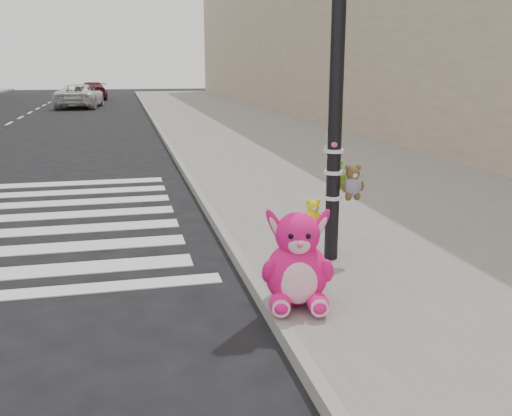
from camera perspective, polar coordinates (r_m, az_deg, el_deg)
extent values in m
plane|color=black|center=(4.95, -14.85, -15.28)|extent=(120.00, 120.00, 0.00)
cube|color=slate|center=(15.28, 5.19, 5.23)|extent=(7.00, 80.00, 0.14)
cube|color=gray|center=(14.58, -7.84, 4.73)|extent=(0.12, 80.00, 0.15)
cube|color=#BEAB91|center=(26.54, 10.28, 19.44)|extent=(5.00, 60.00, 10.00)
cylinder|color=black|center=(6.58, 8.03, 11.74)|extent=(0.16, 0.16, 4.00)
cylinder|color=white|center=(6.74, 7.67, 1.06)|extent=(0.22, 0.22, 0.04)
cylinder|color=white|center=(6.68, 7.75, 3.57)|extent=(0.22, 0.22, 0.04)
cylinder|color=white|center=(6.64, 7.82, 5.69)|extent=(0.22, 0.22, 0.04)
ellipsoid|color=#FF157F|center=(5.34, 2.44, -9.81)|extent=(0.26, 0.36, 0.18)
ellipsoid|color=#FF157F|center=(5.38, 6.22, -9.73)|extent=(0.26, 0.36, 0.18)
ellipsoid|color=#FF157F|center=(5.52, 4.10, -6.52)|extent=(0.72, 0.64, 0.62)
ellipsoid|color=#F9BFD1|center=(5.33, 4.32, -7.52)|extent=(0.36, 0.19, 0.41)
sphere|color=#FF157F|center=(5.40, 4.17, -2.66)|extent=(0.51, 0.51, 0.43)
ellipsoid|color=#FF157F|center=(5.39, 2.10, -2.02)|extent=(0.31, 0.15, 0.43)
ellipsoid|color=#FF157F|center=(5.42, 6.21, -1.98)|extent=(0.31, 0.15, 0.43)
imported|color=silver|center=(35.76, -17.21, 10.66)|extent=(2.75, 5.14, 1.37)
imported|color=maroon|center=(44.28, -16.06, 11.20)|extent=(2.44, 4.61, 1.27)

